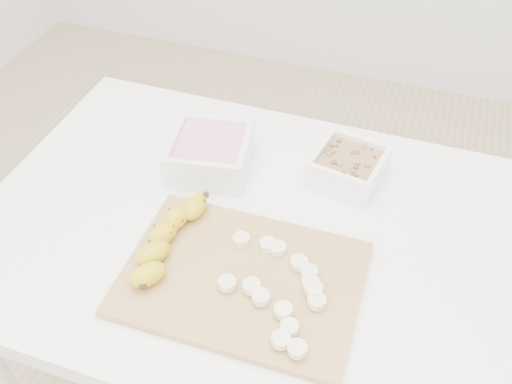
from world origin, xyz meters
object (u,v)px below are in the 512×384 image
(bowl_granola, at_px, (348,166))
(bowl_yogurt, at_px, (210,153))
(table, at_px, (251,260))
(cutting_board, at_px, (242,278))
(banana, at_px, (167,240))

(bowl_granola, bearing_deg, bowl_yogurt, -167.91)
(table, bearing_deg, cutting_board, -77.11)
(cutting_board, xyz_separation_m, banana, (-0.14, 0.02, 0.03))
(cutting_board, bearing_deg, bowl_yogurt, 122.46)
(bowl_yogurt, height_order, cutting_board, bowl_yogurt)
(bowl_yogurt, relative_size, banana, 0.82)
(bowl_yogurt, xyz_separation_m, banana, (0.02, -0.23, -0.00))
(table, distance_m, bowl_yogurt, 0.22)
(bowl_granola, bearing_deg, table, -126.40)
(banana, bearing_deg, cutting_board, 8.32)
(table, height_order, bowl_yogurt, bowl_yogurt)
(bowl_yogurt, xyz_separation_m, bowl_granola, (0.27, 0.06, -0.01))
(bowl_granola, xyz_separation_m, cutting_board, (-0.11, -0.30, -0.02))
(table, height_order, cutting_board, cutting_board)
(bowl_yogurt, bearing_deg, cutting_board, -57.54)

